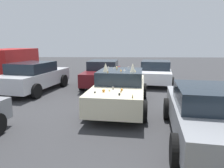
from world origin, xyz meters
The scene contains 8 objects.
ground_plane centered at (0.00, 0.00, 0.00)m, with size 60.00×60.00×0.00m, color #38383A.
art_car_decorated centered at (0.04, 0.00, 0.72)m, with size 4.73×2.42×1.73m.
parked_van_row_back_far centered at (5.09, 6.99, 1.17)m, with size 5.01×2.52×2.08m.
parked_sedan_row_back_center centered at (4.85, -2.16, 0.70)m, with size 4.25×2.60×1.39m.
parked_sedan_far_left centered at (-2.72, -2.19, 0.71)m, with size 4.59×2.49×1.40m.
parked_sedan_near_left centered at (2.56, 4.35, 0.76)m, with size 4.62×2.62×1.49m.
parked_sedan_near_right centered at (4.20, 1.00, 0.72)m, with size 4.45×2.25×1.44m.
parked_sedan_behind_right centered at (8.19, 8.39, 0.69)m, with size 4.49×2.73×1.39m.
Camera 1 is at (-7.64, 0.01, 2.40)m, focal length 33.00 mm.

